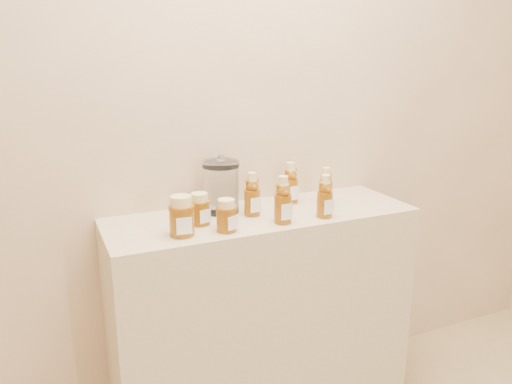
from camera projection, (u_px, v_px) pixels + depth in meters
name	position (u px, v px, depth m)	size (l,w,h in m)	color
wall_back	(242.00, 92.00, 1.98)	(3.50, 0.02, 2.70)	tan
display_table	(262.00, 318.00, 2.04)	(1.20, 0.40, 0.90)	tan
bear_bottle_back_left	(252.00, 191.00, 1.88)	(0.06, 0.06, 0.19)	#6C3908
bear_bottle_back_mid	(291.00, 180.00, 2.04)	(0.07, 0.07, 0.19)	#6C3908
bear_bottle_back_right	(326.00, 184.00, 2.01)	(0.06, 0.06, 0.18)	#6C3908
bear_bottle_front_left	(283.00, 197.00, 1.80)	(0.07, 0.07, 0.20)	#6C3908
bear_bottle_front_right	(325.00, 193.00, 1.86)	(0.06, 0.06, 0.18)	#6C3908
honey_jar_left	(182.00, 216.00, 1.68)	(0.09, 0.09, 0.14)	#6C3908
honey_jar_back	(200.00, 209.00, 1.79)	(0.07, 0.07, 0.12)	#6C3908
honey_jar_front	(226.00, 215.00, 1.72)	(0.07, 0.07, 0.12)	#6C3908
glass_canister	(221.00, 185.00, 1.92)	(0.14, 0.14, 0.22)	white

